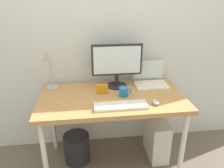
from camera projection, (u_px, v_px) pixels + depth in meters
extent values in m
plane|color=#665B51|center=(112.00, 161.00, 2.32)|extent=(6.00, 6.00, 0.00)
cube|color=silver|center=(107.00, 27.00, 2.18)|extent=(4.40, 0.04, 2.60)
cube|color=#B7844C|center=(112.00, 98.00, 2.03)|extent=(1.31, 0.70, 0.04)
cylinder|color=silver|center=(45.00, 158.00, 1.84)|extent=(0.04, 0.04, 0.71)
cylinder|color=silver|center=(183.00, 147.00, 1.98)|extent=(0.04, 0.04, 0.71)
cylinder|color=silver|center=(53.00, 121.00, 2.37)|extent=(0.04, 0.04, 0.71)
cylinder|color=silver|center=(161.00, 114.00, 2.51)|extent=(0.04, 0.04, 0.71)
cylinder|color=#232328|center=(117.00, 85.00, 2.23)|extent=(0.20, 0.20, 0.01)
cylinder|color=#232328|center=(117.00, 80.00, 2.20)|extent=(0.04, 0.04, 0.11)
cube|color=#232328|center=(117.00, 60.00, 2.12)|extent=(0.48, 0.03, 0.30)
cube|color=white|center=(117.00, 60.00, 2.10)|extent=(0.45, 0.01, 0.26)
cube|color=silver|center=(151.00, 85.00, 2.23)|extent=(0.32, 0.22, 0.02)
cube|color=silver|center=(148.00, 70.00, 2.30)|extent=(0.32, 0.04, 0.21)
cube|color=white|center=(149.00, 70.00, 2.29)|extent=(0.30, 0.03, 0.18)
cylinder|color=#B2B2B7|center=(53.00, 87.00, 2.18)|extent=(0.11, 0.11, 0.01)
cylinder|color=#B2B2B7|center=(51.00, 72.00, 2.12)|extent=(0.02, 0.02, 0.30)
cone|color=#B2B2B7|center=(48.00, 55.00, 2.01)|extent=(0.11, 0.14, 0.13)
cube|color=silver|center=(121.00, 106.00, 1.83)|extent=(0.44, 0.14, 0.02)
ellipsoid|color=#B2B2B7|center=(156.00, 102.00, 1.88)|extent=(0.06, 0.09, 0.03)
cylinder|color=#1E72BF|center=(123.00, 92.00, 2.01)|extent=(0.08, 0.08, 0.08)
torus|color=#1E72BF|center=(129.00, 91.00, 2.01)|extent=(0.05, 0.01, 0.05)
cube|color=orange|center=(102.00, 89.00, 2.05)|extent=(0.11, 0.02, 0.09)
cube|color=silver|center=(157.00, 138.00, 2.33)|extent=(0.18, 0.36, 0.42)
cylinder|color=#232328|center=(77.00, 148.00, 2.28)|extent=(0.26, 0.26, 0.30)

